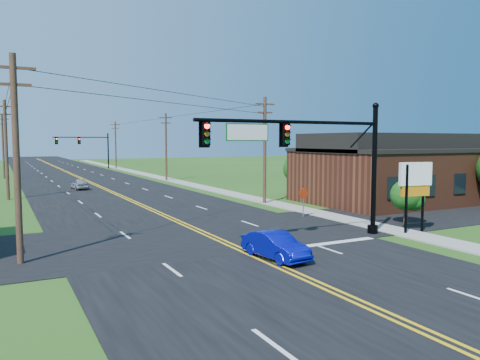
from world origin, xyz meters
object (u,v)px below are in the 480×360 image
signal_mast_far (85,145)px  stop_sign (303,196)px  blue_car (275,246)px  signal_mast_main (310,152)px

signal_mast_far → stop_sign: size_ratio=5.25×
blue_car → stop_sign: stop_sign is taller
blue_car → stop_sign: bearing=42.3°
stop_sign → signal_mast_far: bearing=93.4°
signal_mast_far → stop_sign: bearing=-86.4°
signal_mast_main → stop_sign: signal_mast_main is taller
signal_mast_far → stop_sign: signal_mast_far is taller
signal_mast_far → blue_car: bearing=-92.8°
signal_mast_far → signal_mast_main: bearing=-90.1°
blue_car → stop_sign: (7.79, 8.91, 0.90)m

